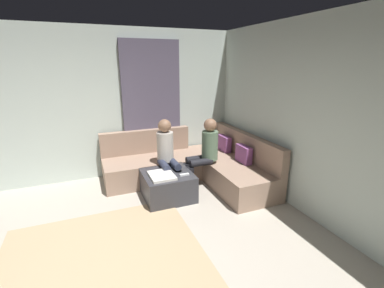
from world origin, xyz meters
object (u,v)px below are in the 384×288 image
Objects in this scene: sectional_couch at (195,165)px; coffee_mug at (174,164)px; person_on_couch_back at (205,150)px; person_on_couch_side at (167,152)px; ottoman at (168,185)px; game_remote at (184,175)px.

sectional_couch is 26.84× the size of coffee_mug.
coffee_mug is 0.58m from person_on_couch_back.
person_on_couch_side is at bearing 77.96° from person_on_couch_back.
ottoman is at bearing -39.29° from coffee_mug.
coffee_mug is at bearing -63.89° from sectional_couch.
person_on_couch_back is (0.28, 0.06, 0.38)m from sectional_couch.
person_on_couch_back reaches higher than game_remote.
game_remote is 0.66m from person_on_couch_back.
person_on_couch_back is 0.65m from person_on_couch_side.
sectional_couch is 2.12× the size of person_on_couch_back.
ottoman is at bearing 72.69° from person_on_couch_side.
sectional_couch is 0.58m from coffee_mug.
person_on_couch_side reaches higher than coffee_mug.
game_remote is at bearing -35.31° from sectional_couch.
person_on_couch_side is (-0.09, -0.08, 0.19)m from coffee_mug.
coffee_mug is 0.23m from person_on_couch_side.
person_on_couch_back reaches higher than sectional_couch.
coffee_mug is 0.08× the size of person_on_couch_back.
person_on_couch_back is at bearing 85.85° from coffee_mug.
ottoman is at bearing 103.86° from person_on_couch_back.
coffee_mug is at bearing -174.29° from game_remote.
person_on_couch_back and person_on_couch_side have the same top height.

